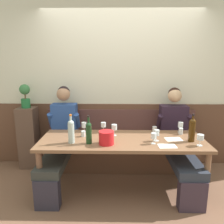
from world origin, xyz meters
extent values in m
cube|color=brown|center=(0.00, 0.00, -0.01)|extent=(6.80, 6.80, 0.02)
cube|color=beige|center=(0.00, 1.09, 1.40)|extent=(6.80, 0.08, 2.80)
cube|color=brown|center=(0.00, 1.04, 0.51)|extent=(6.80, 0.03, 1.03)
cube|color=brown|center=(0.00, 0.81, 0.22)|extent=(2.41, 0.42, 0.44)
cube|color=brown|center=(0.00, 0.81, 0.47)|extent=(2.36, 0.39, 0.05)
cube|color=brown|center=(0.00, 1.00, 0.71)|extent=(2.41, 0.04, 0.45)
cube|color=brown|center=(0.00, 0.16, 0.72)|extent=(2.11, 0.77, 0.04)
cylinder|color=brown|center=(-0.99, -0.16, 0.35)|extent=(0.07, 0.07, 0.70)
cylinder|color=brown|center=(0.99, -0.16, 0.35)|extent=(0.07, 0.07, 0.70)
cylinder|color=brown|center=(-0.99, 0.47, 0.35)|extent=(0.07, 0.07, 0.70)
cylinder|color=brown|center=(0.99, 0.47, 0.35)|extent=(0.07, 0.07, 0.70)
cube|color=#2A2734|center=(-0.89, -0.23, 0.19)|extent=(0.29, 0.14, 0.38)
cube|color=#2F312E|center=(-0.89, 0.24, 0.43)|extent=(0.32, 1.05, 0.11)
cube|color=#28478D|center=(-0.89, 0.81, 0.78)|extent=(0.38, 0.21, 0.58)
sphere|color=#A47659|center=(-0.89, 0.80, 1.22)|extent=(0.21, 0.21, 0.21)
sphere|color=black|center=(-0.89, 0.83, 1.25)|extent=(0.19, 0.19, 0.19)
cylinder|color=#28478D|center=(-1.09, 0.77, 0.82)|extent=(0.08, 0.20, 0.27)
cylinder|color=#28478D|center=(-0.69, 0.77, 0.82)|extent=(0.08, 0.20, 0.27)
cube|color=#362936|center=(0.81, -0.23, 0.19)|extent=(0.31, 0.14, 0.38)
cube|color=#2A303D|center=(0.81, 0.24, 0.43)|extent=(0.34, 1.05, 0.11)
cube|color=#291929|center=(0.81, 0.81, 0.77)|extent=(0.41, 0.22, 0.56)
sphere|color=tan|center=(0.81, 0.80, 1.20)|extent=(0.21, 0.21, 0.21)
sphere|color=black|center=(0.81, 0.83, 1.23)|extent=(0.19, 0.19, 0.19)
cylinder|color=#291929|center=(0.59, 0.77, 0.80)|extent=(0.08, 0.20, 0.27)
cylinder|color=#291929|center=(1.02, 0.77, 0.80)|extent=(0.08, 0.20, 0.27)
cylinder|color=red|center=(-0.20, -0.02, 0.82)|extent=(0.18, 0.18, 0.16)
cylinder|color=#3E2409|center=(0.86, 0.09, 0.85)|extent=(0.08, 0.08, 0.24)
sphere|color=#3E2409|center=(0.86, 0.09, 0.99)|extent=(0.08, 0.08, 0.08)
cylinder|color=#3E2409|center=(0.86, 0.09, 1.03)|extent=(0.03, 0.03, 0.07)
cylinder|color=black|center=(0.86, 0.09, 1.08)|extent=(0.03, 0.03, 0.02)
cylinder|color=#B0C1BB|center=(-0.63, 0.01, 0.85)|extent=(0.08, 0.08, 0.23)
sphere|color=#B0C1BB|center=(-0.63, 0.01, 0.98)|extent=(0.08, 0.08, 0.08)
cylinder|color=#B0C1BB|center=(-0.63, 0.01, 1.04)|extent=(0.03, 0.03, 0.08)
cylinder|color=orange|center=(-0.63, 0.01, 1.09)|extent=(0.03, 0.03, 0.02)
cylinder|color=#19391B|center=(-0.41, -0.01, 0.84)|extent=(0.07, 0.07, 0.22)
sphere|color=#19391B|center=(-0.41, -0.01, 0.96)|extent=(0.07, 0.07, 0.07)
cylinder|color=#19391B|center=(-0.41, -0.01, 1.02)|extent=(0.03, 0.03, 0.09)
cylinder|color=black|center=(-0.41, -0.01, 1.08)|extent=(0.03, 0.03, 0.02)
cylinder|color=silver|center=(0.43, 0.10, 0.74)|extent=(0.07, 0.07, 0.00)
cylinder|color=silver|center=(0.43, 0.10, 0.78)|extent=(0.01, 0.01, 0.07)
cylinder|color=silver|center=(0.43, 0.10, 0.85)|extent=(0.06, 0.06, 0.07)
cylinder|color=beige|center=(0.43, 0.10, 0.82)|extent=(0.06, 0.06, 0.02)
cylinder|color=silver|center=(-0.53, 0.45, 0.74)|extent=(0.07, 0.07, 0.00)
cylinder|color=silver|center=(-0.53, 0.45, 0.77)|extent=(0.01, 0.01, 0.06)
cylinder|color=silver|center=(-0.53, 0.45, 0.84)|extent=(0.07, 0.07, 0.08)
cylinder|color=silver|center=(0.82, 0.45, 0.74)|extent=(0.07, 0.07, 0.00)
cylinder|color=silver|center=(0.82, 0.45, 0.78)|extent=(0.01, 0.01, 0.07)
cylinder|color=silver|center=(0.82, 0.45, 0.85)|extent=(0.07, 0.07, 0.07)
cylinder|color=#E8DD80|center=(0.82, 0.45, 0.82)|extent=(0.06, 0.06, 0.02)
cylinder|color=silver|center=(0.91, -0.05, 0.74)|extent=(0.07, 0.07, 0.00)
cylinder|color=silver|center=(0.91, -0.05, 0.78)|extent=(0.01, 0.01, 0.07)
cylinder|color=silver|center=(0.91, -0.05, 0.84)|extent=(0.08, 0.08, 0.06)
cylinder|color=#EFD68E|center=(0.91, -0.05, 0.82)|extent=(0.07, 0.07, 0.01)
cylinder|color=silver|center=(-0.26, 0.43, 0.74)|extent=(0.06, 0.06, 0.00)
cylinder|color=silver|center=(-0.26, 0.43, 0.78)|extent=(0.01, 0.01, 0.08)
cylinder|color=silver|center=(-0.26, 0.43, 0.85)|extent=(0.07, 0.07, 0.07)
cylinder|color=#E3DE7B|center=(-0.26, 0.43, 0.83)|extent=(0.06, 0.06, 0.03)
cylinder|color=silver|center=(-0.11, 0.30, 0.74)|extent=(0.07, 0.07, 0.00)
cylinder|color=silver|center=(-0.11, 0.30, 0.78)|extent=(0.01, 0.01, 0.08)
cylinder|color=silver|center=(-0.11, 0.30, 0.85)|extent=(0.07, 0.07, 0.07)
cylinder|color=#E3D57F|center=(-0.11, 0.30, 0.83)|extent=(0.07, 0.07, 0.02)
cylinder|color=silver|center=(0.37, 0.00, 0.74)|extent=(0.06, 0.06, 0.00)
cylinder|color=silver|center=(0.37, 0.00, 0.77)|extent=(0.01, 0.01, 0.06)
cylinder|color=silver|center=(0.37, 0.00, 0.84)|extent=(0.06, 0.06, 0.07)
cylinder|color=#E5D083|center=(0.37, 0.00, 0.81)|extent=(0.05, 0.05, 0.02)
cylinder|color=silver|center=(0.46, 0.46, 0.78)|extent=(0.06, 0.06, 0.08)
cylinder|color=silver|center=(-0.52, 0.25, 0.77)|extent=(0.06, 0.06, 0.08)
cylinder|color=silver|center=(0.80, 0.36, 0.78)|extent=(0.06, 0.06, 0.09)
cube|color=white|center=(0.52, -0.08, 0.74)|extent=(0.22, 0.16, 0.00)
cube|color=white|center=(0.66, 0.16, 0.74)|extent=(0.23, 0.17, 0.00)
cube|color=brown|center=(-1.51, 0.86, 0.50)|extent=(0.28, 0.28, 1.00)
cylinder|color=#216835|center=(-1.51, 0.86, 1.07)|extent=(0.14, 0.14, 0.14)
cylinder|color=brown|center=(-1.51, 0.86, 1.18)|extent=(0.02, 0.02, 0.08)
sphere|color=#37723F|center=(-1.51, 0.86, 1.29)|extent=(0.16, 0.16, 0.16)
camera|label=1|loc=(-0.08, -2.57, 1.72)|focal=35.86mm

